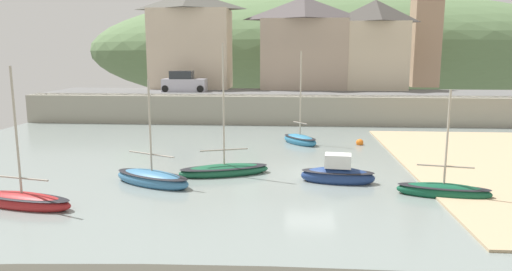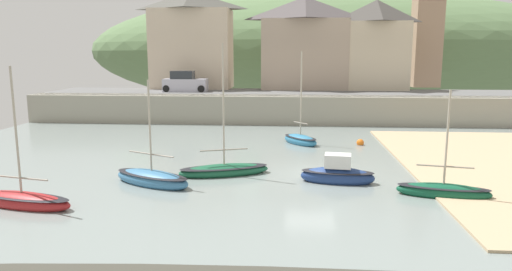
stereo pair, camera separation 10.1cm
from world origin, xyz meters
name	(u,v)px [view 2 (the right image)]	position (x,y,z in m)	size (l,w,h in m)	color
ground	(370,252)	(1.40, -9.56, 0.16)	(48.00, 41.00, 0.61)	gray
quay_seawall	(304,107)	(0.00, 17.50, 1.36)	(48.00, 9.40, 2.40)	gray
hillside_backdrop	(335,51)	(5.79, 55.20, 6.37)	(80.00, 44.00, 18.21)	#59774B
waterfront_building_left	(192,40)	(-11.38, 25.20, 7.34)	(8.32, 4.79, 9.73)	beige
waterfront_building_centre	(305,43)	(0.14, 25.20, 7.04)	(8.75, 5.35, 9.11)	tan
waterfront_building_right	(375,44)	(7.17, 25.20, 6.87)	(6.33, 5.23, 8.76)	beige
church_with_spire	(428,11)	(13.18, 29.20, 10.43)	(3.00, 3.00, 15.56)	tan
sailboat_white_hull	(224,170)	(-4.31, -0.48, 0.25)	(4.70, 2.78, 6.61)	#185537
dinghy_open_wooden	(22,200)	(-11.55, -5.93, 0.26)	(4.60, 2.07, 5.67)	#A32022
rowboat_small_beached	(443,191)	(5.42, -3.31, 0.26)	(3.94, 1.76, 4.67)	#125135
sailboat_far_left	(300,139)	(-0.42, 7.92, 0.29)	(2.81, 3.08, 6.27)	teal
motorboat_with_cabin	(152,178)	(-7.39, -2.45, 0.28)	(4.32, 3.03, 5.00)	teal
fishing_boat_green	(337,174)	(1.17, -1.43, 0.38)	(3.56, 1.61, 1.55)	navy
parked_car_near_slipway	(185,83)	(-11.17, 20.70, 3.20)	(4.14, 1.82, 1.95)	#B1B0C1
mooring_buoy	(360,143)	(3.52, 7.84, 0.15)	(0.49, 0.49, 0.49)	orange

